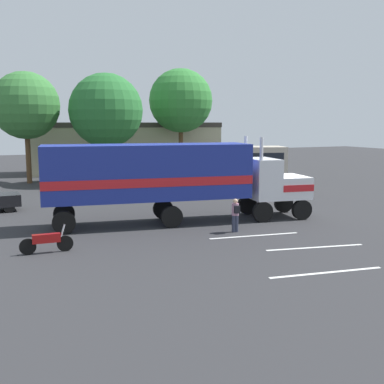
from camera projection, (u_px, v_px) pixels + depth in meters
ground_plane at (281, 215)px, 26.31m from camera, size 120.00×120.00×0.00m
lane_stripe_near at (254, 236)px, 21.55m from camera, size 4.38×0.81×0.01m
lane_stripe_mid at (315, 247)px, 19.53m from camera, size 4.34×1.04×0.01m
lane_stripe_far at (327, 273)px, 16.24m from camera, size 4.37×0.83×0.01m
semi_truck at (169, 175)px, 24.02m from camera, size 14.38×4.82×4.50m
person_bystander at (235, 214)px, 22.20m from camera, size 0.34×0.46×1.63m
parked_bus at (214, 164)px, 35.91m from camera, size 11.27×5.62×3.40m
motorcycle at (47, 241)px, 18.66m from camera, size 2.11×0.30×1.12m
tree_left at (106, 110)px, 40.05m from camera, size 6.41×6.41×9.52m
tree_center at (26, 106)px, 39.46m from camera, size 5.76×5.76×9.59m
tree_right at (181, 101)px, 45.40m from camera, size 6.25×6.25×10.52m
building_backdrop at (126, 145)px, 49.58m from camera, size 20.46×9.18×5.28m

